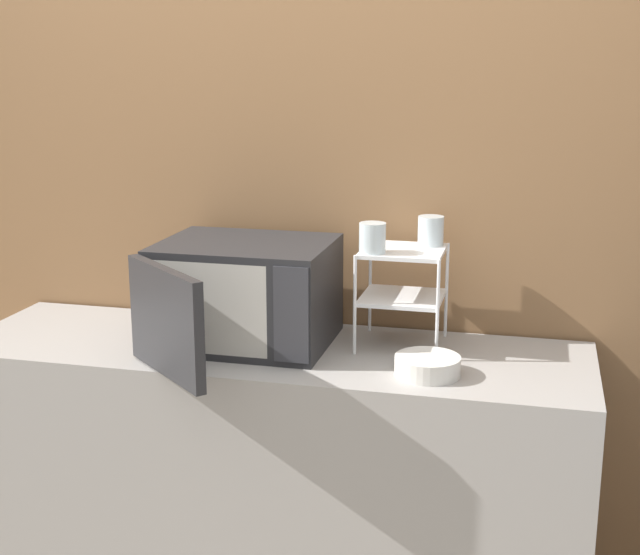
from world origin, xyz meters
TOP-DOWN VIEW (x-y plane):
  - wall_back at (0.00, 0.61)m, footprint 8.00×0.06m
  - counter at (0.00, 0.29)m, footprint 1.90×0.57m
  - microwave at (-0.09, 0.30)m, footprint 0.53×0.69m
  - dish_rack at (0.38, 0.40)m, footprint 0.25×0.25m
  - glass_front_left at (0.30, 0.33)m, footprint 0.08×0.08m
  - glass_back_right at (0.45, 0.48)m, footprint 0.08×0.08m
  - bowl at (0.49, 0.16)m, footprint 0.18×0.18m

SIDE VIEW (x-z plane):
  - counter at x=0.00m, z-range 0.00..0.92m
  - bowl at x=0.49m, z-range 0.92..0.98m
  - microwave at x=-0.09m, z-range 0.92..1.24m
  - dish_rack at x=0.38m, z-range 0.99..1.29m
  - glass_front_left at x=0.30m, z-range 1.22..1.31m
  - glass_back_right at x=0.45m, z-range 1.22..1.31m
  - wall_back at x=0.00m, z-range 0.00..2.60m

